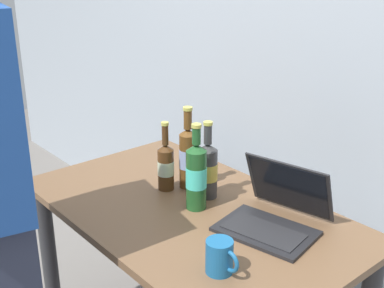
# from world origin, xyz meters

# --- Properties ---
(desk) EXTENTS (1.25, 0.74, 0.74)m
(desk) POSITION_xyz_m (0.00, 0.00, 0.61)
(desk) COLOR brown
(desk) RESTS_ON ground
(laptop) EXTENTS (0.36, 0.35, 0.21)m
(laptop) POSITION_xyz_m (0.28, 0.14, 0.79)
(laptop) COLOR black
(laptop) RESTS_ON desk
(beer_bottle_green) EXTENTS (0.07, 0.07, 0.33)m
(beer_bottle_green) POSITION_xyz_m (-0.14, 0.11, 0.87)
(beer_bottle_green) COLOR brown
(beer_bottle_green) RESTS_ON desk
(beer_bottle_amber) EXTENTS (0.08, 0.08, 0.30)m
(beer_bottle_amber) POSITION_xyz_m (-0.03, 0.11, 0.86)
(beer_bottle_amber) COLOR #333333
(beer_bottle_amber) RESTS_ON desk
(beer_bottle_dark) EXTENTS (0.06, 0.06, 0.27)m
(beer_bottle_dark) POSITION_xyz_m (-0.18, 0.03, 0.84)
(beer_bottle_dark) COLOR #472B14
(beer_bottle_dark) RESTS_ON desk
(beer_bottle_brown) EXTENTS (0.07, 0.07, 0.32)m
(beer_bottle_brown) POSITION_xyz_m (0.02, 0.02, 0.87)
(beer_bottle_brown) COLOR #1E5123
(beer_bottle_brown) RESTS_ON desk
(coffee_mug) EXTENTS (0.12, 0.08, 0.10)m
(coffee_mug) POSITION_xyz_m (0.36, -0.18, 0.79)
(coffee_mug) COLOR #19598C
(coffee_mug) RESTS_ON desk
(back_wall) EXTENTS (6.00, 0.10, 2.60)m
(back_wall) POSITION_xyz_m (0.00, 0.68, 1.30)
(back_wall) COLOR #99A3AD
(back_wall) RESTS_ON ground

